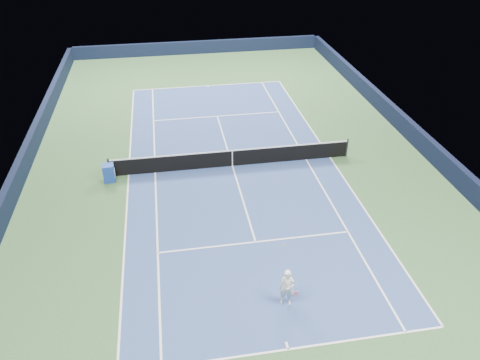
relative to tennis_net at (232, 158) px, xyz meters
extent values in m
plane|color=#32572F|center=(0.00, 0.00, -0.50)|extent=(40.00, 40.00, 0.00)
cube|color=black|center=(0.00, 19.82, 0.05)|extent=(22.00, 0.35, 1.10)
cube|color=black|center=(10.82, 0.00, 0.05)|extent=(0.35, 40.00, 1.10)
cube|color=black|center=(-10.82, 0.00, 0.05)|extent=(0.35, 40.00, 1.10)
cube|color=navy|center=(0.00, 0.00, -0.50)|extent=(10.97, 23.77, 0.01)
cube|color=white|center=(0.00, 11.88, -0.50)|extent=(10.97, 0.08, 0.00)
cube|color=white|center=(0.00, -11.88, -0.50)|extent=(10.97, 0.08, 0.00)
cube|color=white|center=(5.49, 0.00, -0.50)|extent=(0.08, 23.77, 0.00)
cube|color=white|center=(-5.49, 0.00, -0.50)|extent=(0.08, 23.77, 0.00)
cube|color=white|center=(4.12, 0.00, -0.50)|extent=(0.08, 23.77, 0.00)
cube|color=white|center=(-4.12, 0.00, -0.50)|extent=(0.08, 23.77, 0.00)
cube|color=white|center=(0.00, 6.40, -0.50)|extent=(8.23, 0.08, 0.00)
cube|color=white|center=(0.00, -6.40, -0.50)|extent=(8.23, 0.08, 0.00)
cube|color=white|center=(0.00, 0.00, -0.50)|extent=(0.08, 12.80, 0.00)
cube|color=white|center=(0.00, 11.73, -0.50)|extent=(0.08, 0.30, 0.00)
cube|color=white|center=(0.00, -11.73, -0.50)|extent=(0.08, 0.30, 0.00)
cylinder|color=black|center=(-6.40, 0.00, 0.03)|extent=(0.10, 0.10, 1.07)
cylinder|color=black|center=(6.40, 0.00, 0.03)|extent=(0.10, 0.10, 1.07)
cube|color=black|center=(0.00, 0.00, -0.05)|extent=(12.80, 0.03, 0.91)
cube|color=white|center=(0.00, 0.00, 0.44)|extent=(12.80, 0.04, 0.06)
cube|color=white|center=(0.00, 0.00, -0.05)|extent=(0.05, 0.04, 0.91)
cube|color=#1B3EA6|center=(-6.40, -0.42, -0.04)|extent=(0.62, 0.57, 0.94)
cube|color=white|center=(-6.11, -0.42, -0.05)|extent=(0.06, 0.42, 0.42)
imported|color=white|center=(0.43, -9.91, 0.26)|extent=(0.64, 0.53, 1.51)
cylinder|color=pink|center=(0.75, -9.96, 0.20)|extent=(0.03, 0.03, 0.25)
cylinder|color=black|center=(0.75, -9.96, -0.04)|extent=(0.25, 0.02, 0.25)
cylinder|color=pink|center=(0.75, -9.96, -0.04)|extent=(0.27, 0.03, 0.27)
sphere|color=yellow|center=(0.53, -8.91, 1.38)|extent=(0.07, 0.07, 0.07)
camera|label=1|loc=(-3.22, -21.37, 12.41)|focal=35.00mm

